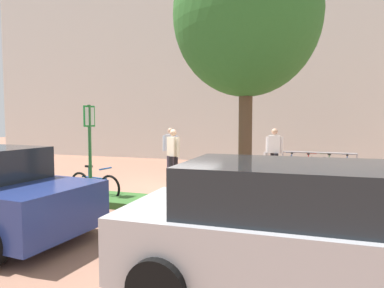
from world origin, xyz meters
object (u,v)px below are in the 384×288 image
(parking_sign_post, at_px, (90,138))
(person_shirt_white, at_px, (170,147))
(bike_at_sign, at_px, (94,185))
(person_casual_tan, at_px, (274,149))
(person_shirt_blue, at_px, (173,152))
(bike_rack_cluster, at_px, (318,165))
(car_silver_sedan, at_px, (304,232))
(bollard_steel, at_px, (266,165))
(tree_sidewalk, at_px, (247,16))

(parking_sign_post, height_order, person_shirt_white, parking_sign_post)
(parking_sign_post, bearing_deg, bike_at_sign, 100.96)
(person_casual_tan, relative_size, person_shirt_blue, 1.00)
(bike_rack_cluster, height_order, person_shirt_white, person_shirt_white)
(car_silver_sedan, bearing_deg, person_shirt_white, 121.83)
(bollard_steel, bearing_deg, bike_rack_cluster, 40.98)
(bollard_steel, bearing_deg, car_silver_sedan, -80.08)
(tree_sidewalk, distance_m, person_casual_tan, 6.25)
(person_shirt_blue, height_order, car_silver_sedan, person_shirt_blue)
(parking_sign_post, xyz_separation_m, person_shirt_white, (0.12, 4.88, -0.59))
(person_casual_tan, bearing_deg, bike_rack_cluster, 36.20)
(person_casual_tan, height_order, person_shirt_blue, same)
(bike_at_sign, distance_m, person_shirt_white, 4.71)
(person_casual_tan, bearing_deg, parking_sign_post, -126.64)
(person_shirt_blue, bearing_deg, bike_at_sign, -108.61)
(person_shirt_white, bearing_deg, bollard_steel, 0.23)
(bollard_steel, relative_size, person_shirt_white, 0.52)
(tree_sidewalk, bearing_deg, car_silver_sedan, -68.11)
(bike_at_sign, bearing_deg, car_silver_sedan, -33.31)
(tree_sidewalk, relative_size, parking_sign_post, 2.42)
(bike_at_sign, relative_size, bollard_steel, 1.85)
(person_casual_tan, distance_m, person_shirt_white, 3.86)
(bollard_steel, distance_m, person_shirt_white, 3.63)
(bollard_steel, height_order, person_shirt_white, person_shirt_white)
(bollard_steel, height_order, person_shirt_blue, person_shirt_blue)
(tree_sidewalk, relative_size, car_silver_sedan, 1.34)
(tree_sidewalk, xyz_separation_m, bollard_steel, (-0.17, 4.99, -3.68))
(parking_sign_post, height_order, car_silver_sedan, parking_sign_post)
(tree_sidewalk, height_order, person_shirt_white, tree_sidewalk)
(bike_rack_cluster, relative_size, person_casual_tan, 1.55)
(person_casual_tan, height_order, car_silver_sedan, person_casual_tan)
(tree_sidewalk, relative_size, person_shirt_white, 3.37)
(bike_rack_cluster, bearing_deg, bike_at_sign, -131.60)
(person_shirt_white, xyz_separation_m, car_silver_sedan, (5.00, -8.06, -0.23))
(tree_sidewalk, relative_size, bike_at_sign, 3.47)
(bike_at_sign, relative_size, person_casual_tan, 0.97)
(parking_sign_post, distance_m, car_silver_sedan, 6.08)
(parking_sign_post, height_order, person_shirt_blue, parking_sign_post)
(tree_sidewalk, xyz_separation_m, person_casual_tan, (0.07, 5.40, -3.14))
(tree_sidewalk, distance_m, bike_rack_cluster, 7.69)
(tree_sidewalk, height_order, parking_sign_post, tree_sidewalk)
(person_casual_tan, xyz_separation_m, person_shirt_blue, (-3.01, -2.16, 0.00))
(bike_rack_cluster, relative_size, person_shirt_white, 1.55)
(bike_at_sign, bearing_deg, bollard_steel, 51.26)
(parking_sign_post, relative_size, car_silver_sedan, 0.55)
(bike_at_sign, xyz_separation_m, bike_rack_cluster, (5.50, 6.20, -0.00))
(parking_sign_post, xyz_separation_m, car_silver_sedan, (5.12, -3.17, -0.81))
(tree_sidewalk, relative_size, bike_rack_cluster, 2.18)
(person_shirt_white, bearing_deg, person_casual_tan, 6.41)
(bike_rack_cluster, distance_m, bollard_steel, 2.32)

